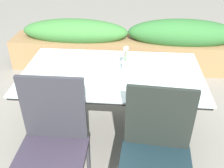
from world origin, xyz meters
name	(u,v)px	position (x,y,z in m)	size (l,w,h in m)	color
ground_plane	(113,137)	(0.00, 0.00, 0.00)	(12.00, 12.00, 0.00)	gray
dining_table	(112,79)	(-0.02, 0.07, 0.66)	(1.62, 0.91, 0.73)	#B2C6C1
chair_near_right	(157,152)	(0.35, -0.68, 0.54)	(0.53, 0.53, 0.98)	#15272D
chair_near_left	(51,142)	(-0.38, -0.68, 0.57)	(0.49, 0.49, 1.02)	#312A37
flower_vase	(125,61)	(0.10, 0.10, 0.83)	(0.07, 0.07, 0.25)	silver
planter_box	(129,45)	(0.11, 1.55, 0.35)	(3.41, 0.52, 0.75)	olive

